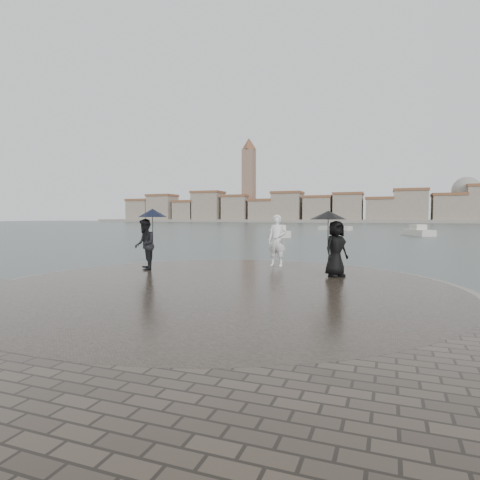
% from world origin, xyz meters
% --- Properties ---
extents(ground, '(400.00, 400.00, 0.00)m').
position_xyz_m(ground, '(0.00, 0.00, 0.00)').
color(ground, '#2B3835').
rests_on(ground, ground).
extents(kerb_ring, '(12.50, 12.50, 0.32)m').
position_xyz_m(kerb_ring, '(0.00, 3.50, 0.16)').
color(kerb_ring, gray).
rests_on(kerb_ring, ground).
extents(quay_tip, '(11.90, 11.90, 0.36)m').
position_xyz_m(quay_tip, '(0.00, 3.50, 0.18)').
color(quay_tip, '#2D261E').
rests_on(quay_tip, ground).
extents(statue, '(0.71, 0.50, 1.85)m').
position_xyz_m(statue, '(0.32, 7.71, 1.29)').
color(statue, white).
rests_on(statue, quay_tip).
extents(visitor_left, '(1.25, 1.12, 2.04)m').
position_xyz_m(visitor_left, '(-3.49, 5.22, 1.46)').
color(visitor_left, black).
rests_on(visitor_left, quay_tip).
extents(visitor_right, '(1.26, 1.14, 1.95)m').
position_xyz_m(visitor_right, '(2.54, 5.91, 1.50)').
color(visitor_right, black).
rests_on(visitor_right, quay_tip).
extents(far_skyline, '(260.00, 20.00, 37.00)m').
position_xyz_m(far_skyline, '(-6.29, 160.71, 5.61)').
color(far_skyline, gray).
rests_on(far_skyline, ground).
extents(boats, '(34.64, 29.00, 1.50)m').
position_xyz_m(boats, '(4.52, 44.17, 0.38)').
color(boats, beige).
rests_on(boats, ground).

